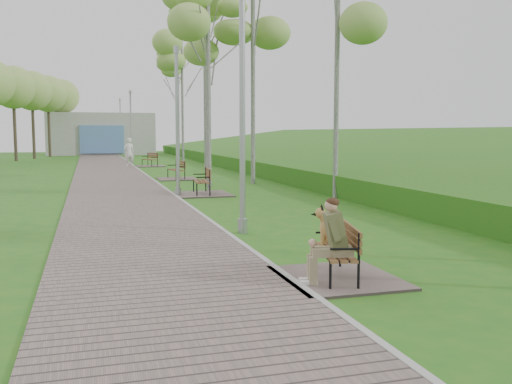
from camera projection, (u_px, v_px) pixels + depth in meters
ground at (312, 296)px, 7.54m from camera, size 120.00×120.00×0.00m
walkway at (111, 177)px, 27.56m from camera, size 3.50×67.00×0.04m
kerb at (148, 176)px, 28.05m from camera, size 0.10×67.00×0.05m
embankment at (381, 173)px, 30.00m from camera, size 14.00×70.00×1.60m
building_north at (101, 134)px, 55.54m from camera, size 10.00×5.20×4.00m
bench_main at (334, 253)px, 8.31m from camera, size 1.65×1.84×1.44m
bench_second at (202, 189)px, 19.76m from camera, size 1.87×2.08×1.15m
bench_third at (176, 175)px, 26.26m from camera, size 1.74×1.93×1.07m
bench_far at (150, 163)px, 36.21m from camera, size 1.74×1.94×1.07m
lamp_post_near at (242, 115)px, 12.00m from camera, size 0.21×0.21×5.38m
lamp_post_second at (177, 127)px, 19.22m from camera, size 0.19×0.19×5.02m
lamp_post_third at (131, 129)px, 39.64m from camera, size 0.19×0.19×5.04m
lamp_post_far at (121, 128)px, 55.86m from camera, size 0.21×0.21×5.45m
pedestrian_near at (129, 152)px, 35.96m from camera, size 0.74×0.57×1.81m
birch_mid_a at (207, 9)px, 20.29m from camera, size 2.31×2.31×8.33m
birch_mid_c at (208, 20)px, 22.41m from camera, size 2.73×2.73×8.35m
birch_far_b at (182, 59)px, 38.00m from camera, size 2.86×2.86×8.97m
birch_distant_a at (178, 64)px, 42.41m from camera, size 2.48×2.48×9.22m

